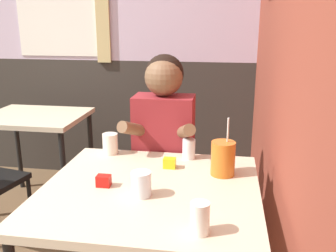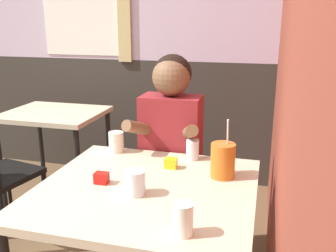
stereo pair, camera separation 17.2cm
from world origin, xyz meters
name	(u,v)px [view 2 (the right image)]	position (x,y,z in m)	size (l,w,h in m)	color
brick_wall_right	(290,40)	(1.35, 1.12, 1.35)	(0.08, 4.25, 2.70)	brown
back_wall	(127,31)	(-0.01, 2.27, 1.36)	(5.64, 0.09, 2.70)	silver
main_table	(147,200)	(0.77, 0.44, 0.68)	(0.94, 0.90, 0.75)	beige
background_table	(55,124)	(-0.37, 1.56, 0.65)	(0.75, 0.62, 0.75)	beige
person_seated	(171,157)	(0.73, 1.01, 0.68)	(0.42, 0.41, 1.27)	maroon
cocktail_pitcher	(223,160)	(1.08, 0.63, 0.83)	(0.11, 0.11, 0.28)	#C6661E
glass_near_pitcher	(193,150)	(0.90, 0.81, 0.80)	(0.07, 0.07, 0.10)	silver
glass_center	(183,219)	(1.01, 0.11, 0.81)	(0.07, 0.07, 0.11)	silver
glass_far_side	(116,142)	(0.47, 0.82, 0.81)	(0.08, 0.08, 0.11)	silver
glass_by_brick	(135,183)	(0.75, 0.35, 0.80)	(0.08, 0.08, 0.10)	silver
condiment_ketchup	(101,178)	(0.57, 0.42, 0.78)	(0.06, 0.04, 0.05)	#B7140F
condiment_mustard	(171,163)	(0.82, 0.67, 0.78)	(0.06, 0.04, 0.05)	yellow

